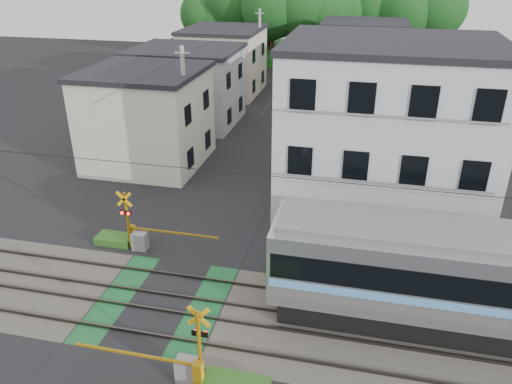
% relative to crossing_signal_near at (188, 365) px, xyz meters
% --- Properties ---
extents(ground, '(120.00, 120.00, 0.00)m').
position_rel_crossing_signal_near_xyz_m(ground, '(-2.59, 3.65, -0.71)').
color(ground, black).
extents(track_bed, '(120.00, 120.00, 0.14)m').
position_rel_crossing_signal_near_xyz_m(track_bed, '(-2.59, 3.65, -0.67)').
color(track_bed, '#47423A').
rests_on(track_bed, ground).
extents(crossing_signal_near, '(4.74, 0.65, 3.09)m').
position_rel_crossing_signal_near_xyz_m(crossing_signal_near, '(0.00, 0.00, 0.00)').
color(crossing_signal_near, '#FFB40D').
rests_on(crossing_signal_near, ground).
extents(crossing_signal_far, '(4.74, 0.65, 3.09)m').
position_rel_crossing_signal_near_xyz_m(crossing_signal_far, '(-5.17, 7.31, 0.00)').
color(crossing_signal_far, '#FFB40D').
rests_on(crossing_signal_far, ground).
extents(apartment_block, '(10.20, 8.36, 9.30)m').
position_rel_crossing_signal_near_xyz_m(apartment_block, '(5.91, 13.15, 3.94)').
color(apartment_block, silver).
rests_on(apartment_block, ground).
extents(houses_row, '(22.07, 31.35, 6.80)m').
position_rel_crossing_signal_near_xyz_m(houses_row, '(-2.33, 29.57, 2.53)').
color(houses_row, beige).
rests_on(houses_row, ground).
extents(tree_hill, '(40.00, 12.93, 11.64)m').
position_rel_crossing_signal_near_xyz_m(tree_hill, '(-2.28, 52.19, 5.09)').
color(tree_hill, '#1A4F1A').
rests_on(tree_hill, ground).
extents(catenary, '(60.00, 5.04, 7.00)m').
position_rel_crossing_signal_near_xyz_m(catenary, '(3.41, 3.69, 2.98)').
color(catenary, '#2D2D33').
rests_on(catenary, ground).
extents(utility_poles, '(7.90, 42.00, 8.00)m').
position_rel_crossing_signal_near_xyz_m(utility_poles, '(-3.64, 26.66, 3.37)').
color(utility_poles, '#A5A5A0').
rests_on(utility_poles, ground).
extents(pedestrian, '(0.72, 0.60, 1.68)m').
position_rel_crossing_signal_near_xyz_m(pedestrian, '(-3.28, 34.17, 0.13)').
color(pedestrian, '#352F3B').
rests_on(pedestrian, ground).
extents(weed_patches, '(10.25, 8.80, 0.40)m').
position_rel_crossing_signal_near_xyz_m(weed_patches, '(-0.83, 3.56, -0.53)').
color(weed_patches, '#2D5E1E').
rests_on(weed_patches, ground).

